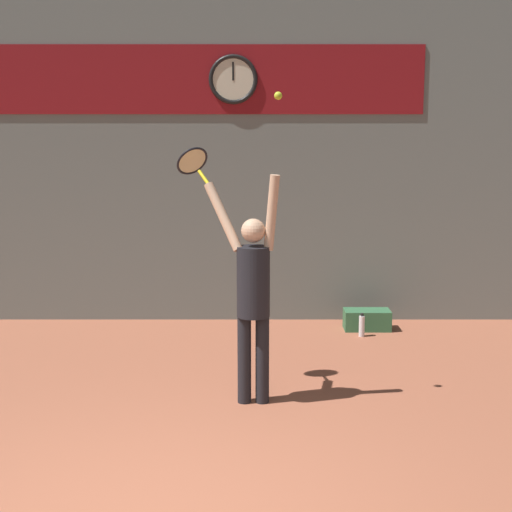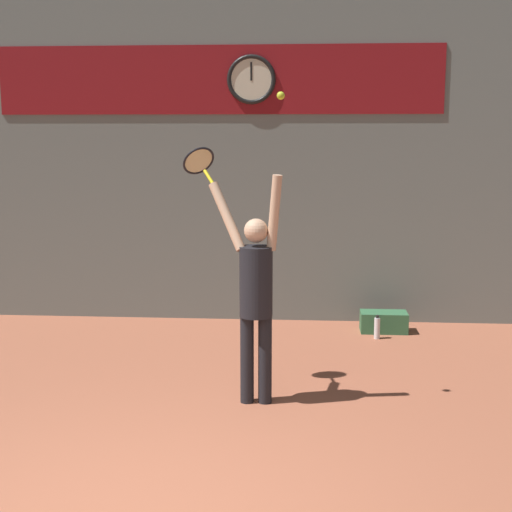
{
  "view_description": "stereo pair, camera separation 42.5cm",
  "coord_description": "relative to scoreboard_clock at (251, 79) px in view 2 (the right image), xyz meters",
  "views": [
    {
      "loc": [
        0.74,
        -4.15,
        2.54
      ],
      "look_at": [
        0.72,
        2.36,
        1.43
      ],
      "focal_mm": 50.0,
      "sensor_mm": 36.0,
      "label": 1
    },
    {
      "loc": [
        1.17,
        -4.14,
        2.54
      ],
      "look_at": [
        0.72,
        2.36,
        1.43
      ],
      "focal_mm": 50.0,
      "sensor_mm": 36.0,
      "label": 2
    }
  ],
  "objects": [
    {
      "name": "tennis_ball",
      "position": [
        0.5,
        -3.1,
        -0.37
      ],
      "size": [
        0.07,
        0.07,
        0.07
      ],
      "color": "#CCDB2D"
    },
    {
      "name": "back_wall",
      "position": [
        -0.44,
        0.08,
        -0.75
      ],
      "size": [
        18.0,
        0.1,
        5.0
      ],
      "color": "slate",
      "rests_on": "ground_plane"
    },
    {
      "name": "scoreboard_clock",
      "position": [
        0.0,
        0.0,
        0.0
      ],
      "size": [
        0.64,
        0.06,
        0.64
      ],
      "color": "beige"
    },
    {
      "name": "sponsor_banner",
      "position": [
        -0.44,
        0.02,
        -0.0
      ],
      "size": [
        5.91,
        0.02,
        0.89
      ],
      "color": "maroon"
    },
    {
      "name": "tennis_racket",
      "position": [
        -0.31,
        -2.62,
        -0.98
      ],
      "size": [
        0.39,
        0.43,
        0.36
      ],
      "color": "yellow"
    },
    {
      "name": "tennis_player",
      "position": [
        0.27,
        -3.07,
        -2.15
      ],
      "size": [
        0.75,
        0.45,
        2.18
      ],
      "color": "black",
      "rests_on": "ground_plane"
    },
    {
      "name": "equipment_bag",
      "position": [
        1.76,
        -0.48,
        -3.12
      ],
      "size": [
        0.6,
        0.32,
        0.26
      ],
      "color": "#33663F",
      "rests_on": "ground_plane"
    },
    {
      "name": "water_bottle",
      "position": [
        1.65,
        -0.81,
        -3.11
      ],
      "size": [
        0.07,
        0.07,
        0.3
      ],
      "color": "silver",
      "rests_on": "ground_plane"
    }
  ]
}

